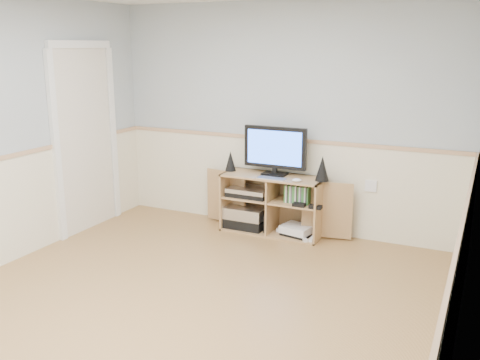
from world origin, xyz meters
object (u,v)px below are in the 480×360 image
media_cabinet (274,203)px  monitor (275,149)px  keyboard (271,178)px  game_consoles (296,230)px

media_cabinet → monitor: size_ratio=2.46×
keyboard → game_consoles: bearing=27.8°
media_cabinet → keyboard: size_ratio=5.76×
monitor → keyboard: monitor is taller
media_cabinet → game_consoles: (0.29, -0.06, -0.26)m
media_cabinet → keyboard: (0.04, -0.19, 0.32)m
media_cabinet → game_consoles: bearing=-12.6°
monitor → media_cabinet: bearing=90.0°
monitor → game_consoles: 0.92m
media_cabinet → monitor: (0.00, -0.00, 0.61)m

